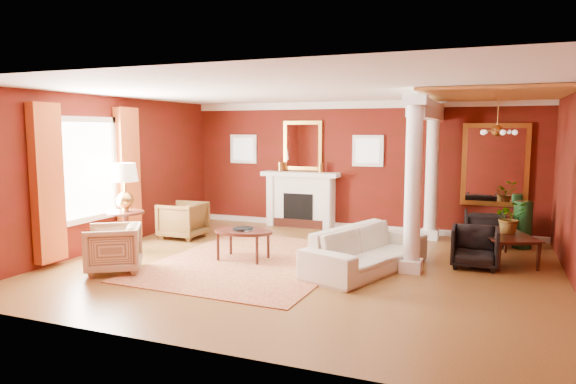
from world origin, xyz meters
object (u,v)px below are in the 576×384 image
at_px(coffee_table, 243,232).
at_px(dining_table, 505,239).
at_px(armchair_leopard, 183,218).
at_px(armchair_stripe, 113,246).
at_px(side_table, 125,192).
at_px(sofa, 367,242).

xyz_separation_m(coffee_table, dining_table, (4.23, 1.59, -0.10)).
height_order(armchair_leopard, armchair_stripe, armchair_leopard).
bearing_deg(dining_table, coffee_table, 89.09).
relative_size(armchair_leopard, coffee_table, 0.79).
distance_m(coffee_table, side_table, 2.37).
height_order(armchair_stripe, side_table, side_table).
bearing_deg(coffee_table, sofa, 3.03).
xyz_separation_m(coffee_table, side_table, (-2.25, -0.31, 0.65)).
bearing_deg(coffee_table, side_table, -172.24).
distance_m(sofa, armchair_leopard, 4.30).
height_order(side_table, dining_table, side_table).
bearing_deg(sofa, side_table, 115.35).
bearing_deg(dining_table, sofa, 103.88).
height_order(sofa, dining_table, sofa).
height_order(sofa, armchair_leopard, sofa).
distance_m(sofa, coffee_table, 2.16).
relative_size(armchair_stripe, coffee_table, 0.79).
distance_m(sofa, dining_table, 2.55).
distance_m(armchair_leopard, coffee_table, 2.33).
relative_size(armchair_leopard, side_table, 0.51).
xyz_separation_m(sofa, armchair_leopard, (-4.16, 1.07, -0.05)).
height_order(armchair_leopard, coffee_table, armchair_leopard).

